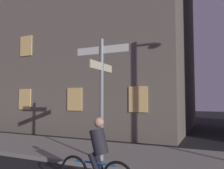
{
  "coord_description": "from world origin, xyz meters",
  "views": [
    {
      "loc": [
        2.8,
        -0.22,
        2.02
      ],
      "look_at": [
        -0.06,
        6.09,
        2.46
      ],
      "focal_mm": 36.58,
      "sensor_mm": 36.0,
      "label": 1
    }
  ],
  "objects": [
    {
      "name": "sidewalk_kerb",
      "position": [
        0.0,
        7.31,
        0.07
      ],
      "size": [
        40.0,
        3.25,
        0.14
      ],
      "primitive_type": "cube",
      "color": "gray",
      "rests_on": "ground_plane"
    },
    {
      "name": "signpost",
      "position": [
        -0.44,
        6.13,
        2.42
      ],
      "size": [
        1.79,
        1.47,
        3.77
      ],
      "color": "gray",
      "rests_on": "sidewalk_kerb"
    },
    {
      "name": "cyclist",
      "position": [
        0.4,
        4.27,
        0.75
      ],
      "size": [
        1.82,
        0.33,
        1.61
      ],
      "color": "black",
      "rests_on": "ground_plane"
    },
    {
      "name": "building_left_block",
      "position": [
        -5.72,
        14.84,
        6.28
      ],
      "size": [
        13.98,
        9.83,
        12.56
      ],
      "color": "#6B6056",
      "rests_on": "ground_plane"
    }
  ]
}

